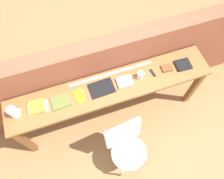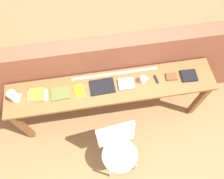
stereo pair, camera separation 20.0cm
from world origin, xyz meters
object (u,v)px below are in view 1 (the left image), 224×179
Objects in this scene: pamphlet_pile_colourful at (81,96)px; leather_journal_brown at (167,68)px; chair_white_moulded at (127,146)px; multitool_folded at (153,73)px; mug at (141,75)px; book_repair_rightmost at (183,65)px; magazine_cycling at (61,102)px; book_stack_leftmost at (38,107)px; pitcher_white at (13,112)px; book_open_centre at (102,88)px.

pamphlet_pile_colourful is 1.10m from leather_journal_brown.
chair_white_moulded is 0.94m from multitool_folded.
mug is at bearing -179.82° from multitool_folded.
multitool_folded is 0.59× the size of book_repair_rightmost.
magazine_cycling is at bearing -179.37° from mug.
book_stack_leftmost is 1.59m from leather_journal_brown.
pitcher_white is 0.98× the size of book_repair_rightmost.
multitool_folded is at bearing -173.51° from leather_journal_brown.
leather_journal_brown reaches higher than magazine_cycling.
book_repair_rightmost is at bearing -2.60° from book_open_centre.
chair_white_moulded is at bearing -83.95° from book_open_centre.
pitcher_white is 0.85× the size of magazine_cycling.
mug is at bearing 0.94° from pamphlet_pile_colourful.
magazine_cycling is 1.54m from book_repair_rightmost.
chair_white_moulded and pamphlet_pile_colourful have the same top height.
multitool_folded is at bearing -2.00° from magazine_cycling.
chair_white_moulded is 4.80× the size of pamphlet_pile_colourful.
pitcher_white is 2.05m from book_repair_rightmost.
magazine_cycling is at bearing -2.06° from book_stack_leftmost.
multitool_folded reaches higher than pamphlet_pile_colourful.
chair_white_moulded is 8.10× the size of multitool_folded.
book_repair_rightmost is (1.31, -0.00, 0.01)m from pamphlet_pile_colourful.
pamphlet_pile_colourful is (0.49, -0.01, -0.02)m from book_stack_leftmost.
magazine_cycling is 1.66× the size of leather_journal_brown.
pitcher_white is at bearing 179.97° from mug.
book_open_centre is 0.65m from multitool_folded.
multitool_folded is 0.19m from leather_journal_brown.
book_open_centre is 1.55× the size of book_repair_rightmost.
book_stack_leftmost is at bearing -179.92° from multitool_folded.
pitcher_white is (-1.09, 0.66, 0.43)m from chair_white_moulded.
mug is at bearing -0.03° from pitcher_white.
book_stack_leftmost is 2.05× the size of mug.
pamphlet_pile_colourful is at bearing -179.20° from multitool_folded.
mug is (0.98, 0.01, 0.04)m from magazine_cycling.
chair_white_moulded is 8.10× the size of mug.
book_repair_rightmost is (0.56, -0.01, -0.03)m from mug.
pitcher_white reaches higher than book_open_centre.
book_stack_leftmost is 1.41m from multitool_folded.
magazine_cycling is at bearing -1.32° from pitcher_white.
book_stack_leftmost is 1.73× the size of leather_journal_brown.
pitcher_white reaches higher than multitool_folded.
chair_white_moulded is at bearing -37.99° from book_stack_leftmost.
magazine_cycling is at bearing -179.43° from multitool_folded.
pamphlet_pile_colourful is 1.69× the size of mug.
mug is (0.40, 0.66, 0.40)m from chair_white_moulded.
book_open_centre and multitool_folded have the same top height.
book_repair_rightmost is (0.40, -0.02, 0.01)m from multitool_folded.
book_stack_leftmost is 0.75m from book_open_centre.
book_stack_leftmost is at bearing -0.53° from pitcher_white.
leather_journal_brown is (1.10, 0.02, 0.01)m from pamphlet_pile_colourful.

